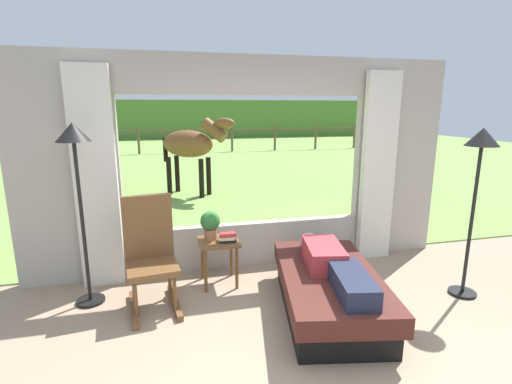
% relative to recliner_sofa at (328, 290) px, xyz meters
% --- Properties ---
extents(back_wall_with_window, '(5.20, 0.12, 2.55)m').
position_rel_recliner_sofa_xyz_m(back_wall_with_window, '(-0.53, 1.29, 1.03)').
color(back_wall_with_window, '#ADA599').
rests_on(back_wall_with_window, ground_plane).
extents(curtain_panel_left, '(0.44, 0.10, 2.40)m').
position_rel_recliner_sofa_xyz_m(curtain_panel_left, '(-2.22, 1.15, 0.98)').
color(curtain_panel_left, silver).
rests_on(curtain_panel_left, ground_plane).
extents(curtain_panel_right, '(0.44, 0.10, 2.40)m').
position_rel_recliner_sofa_xyz_m(curtain_panel_right, '(1.16, 1.15, 0.98)').
color(curtain_panel_right, silver).
rests_on(curtain_panel_right, ground_plane).
extents(outdoor_pasture_lawn, '(36.00, 21.68, 0.02)m').
position_rel_recliner_sofa_xyz_m(outdoor_pasture_lawn, '(-0.53, 12.19, -0.21)').
color(outdoor_pasture_lawn, '#759E47').
rests_on(outdoor_pasture_lawn, ground_plane).
extents(distant_hill_ridge, '(36.00, 2.00, 2.40)m').
position_rel_recliner_sofa_xyz_m(distant_hill_ridge, '(-0.53, 22.03, 0.98)').
color(distant_hill_ridge, '#517A32').
rests_on(distant_hill_ridge, ground_plane).
extents(recliner_sofa, '(1.21, 1.84, 0.42)m').
position_rel_recliner_sofa_xyz_m(recliner_sofa, '(0.00, 0.00, 0.00)').
color(recliner_sofa, black).
rests_on(recliner_sofa, ground_plane).
extents(reclining_person, '(0.45, 1.43, 0.22)m').
position_rel_recliner_sofa_xyz_m(reclining_person, '(0.00, -0.05, 0.30)').
color(reclining_person, '#B23338').
rests_on(reclining_person, recliner_sofa).
extents(rocking_chair, '(0.54, 0.73, 1.12)m').
position_rel_recliner_sofa_xyz_m(rocking_chair, '(-1.67, 0.55, 0.33)').
color(rocking_chair, brown).
rests_on(rocking_chair, ground_plane).
extents(side_table, '(0.44, 0.44, 0.52)m').
position_rel_recliner_sofa_xyz_m(side_table, '(-0.95, 0.84, 0.21)').
color(side_table, brown).
rests_on(side_table, ground_plane).
extents(potted_plant, '(0.22, 0.22, 0.32)m').
position_rel_recliner_sofa_xyz_m(potted_plant, '(-1.03, 0.90, 0.48)').
color(potted_plant, '#9E6042').
rests_on(potted_plant, side_table).
extents(book_stack, '(0.20, 0.16, 0.09)m').
position_rel_recliner_sofa_xyz_m(book_stack, '(-0.86, 0.78, 0.35)').
color(book_stack, black).
rests_on(book_stack, side_table).
extents(floor_lamp_left, '(0.32, 0.32, 1.83)m').
position_rel_recliner_sofa_xyz_m(floor_lamp_left, '(-2.31, 0.74, 1.26)').
color(floor_lamp_left, black).
rests_on(floor_lamp_left, ground_plane).
extents(floor_lamp_right, '(0.32, 0.32, 1.77)m').
position_rel_recliner_sofa_xyz_m(floor_lamp_right, '(1.55, -0.02, 1.21)').
color(floor_lamp_right, black).
rests_on(floor_lamp_right, ground_plane).
extents(horse, '(1.66, 1.36, 1.73)m').
position_rel_recliner_sofa_xyz_m(horse, '(-0.91, 5.32, 0.94)').
color(horse, brown).
rests_on(horse, outdoor_pasture_lawn).
extents(pasture_tree, '(0.89, 1.51, 3.09)m').
position_rel_recliner_sofa_xyz_m(pasture_tree, '(-2.85, 7.00, 1.40)').
color(pasture_tree, '#4C3823').
rests_on(pasture_tree, outdoor_pasture_lawn).
extents(pasture_fence_line, '(16.10, 0.10, 1.10)m').
position_rel_recliner_sofa_xyz_m(pasture_fence_line, '(-0.53, 13.51, 0.53)').
color(pasture_fence_line, brown).
rests_on(pasture_fence_line, outdoor_pasture_lawn).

